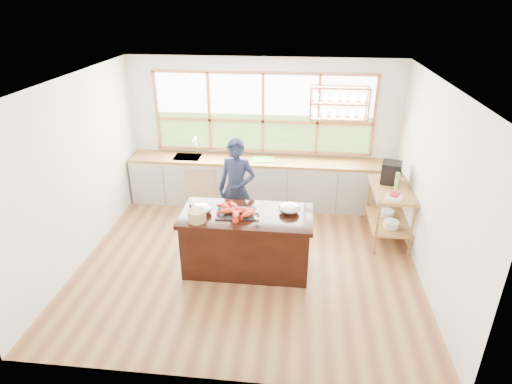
# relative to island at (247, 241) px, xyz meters

# --- Properties ---
(ground_plane) EXTENTS (5.00, 5.00, 0.00)m
(ground_plane) POSITION_rel_island_xyz_m (0.00, 0.20, -0.45)
(ground_plane) COLOR olive
(room_shell) EXTENTS (5.02, 4.52, 2.71)m
(room_shell) POSITION_rel_island_xyz_m (0.02, 0.71, 1.30)
(room_shell) COLOR silver
(room_shell) RESTS_ON ground_plane
(back_counter) EXTENTS (4.90, 0.63, 0.90)m
(back_counter) POSITION_rel_island_xyz_m (-0.02, 2.14, 0.00)
(back_counter) COLOR #A9A59F
(back_counter) RESTS_ON ground_plane
(right_shelf_unit) EXTENTS (0.62, 1.10, 0.90)m
(right_shelf_unit) POSITION_rel_island_xyz_m (2.19, 1.09, 0.15)
(right_shelf_unit) COLOR olive
(right_shelf_unit) RESTS_ON ground_plane
(island) EXTENTS (1.85, 0.90, 0.90)m
(island) POSITION_rel_island_xyz_m (0.00, 0.00, 0.00)
(island) COLOR black
(island) RESTS_ON ground_plane
(cook) EXTENTS (0.68, 0.51, 1.69)m
(cook) POSITION_rel_island_xyz_m (-0.28, 0.92, 0.39)
(cook) COLOR #192038
(cook) RESTS_ON ground_plane
(potted_plant) EXTENTS (0.18, 0.15, 0.30)m
(potted_plant) POSITION_rel_island_xyz_m (-0.57, 2.20, 0.59)
(potted_plant) COLOR slate
(potted_plant) RESTS_ON back_counter
(cutting_board) EXTENTS (0.44, 0.36, 0.01)m
(cutting_board) POSITION_rel_island_xyz_m (0.04, 2.14, 0.45)
(cutting_board) COLOR #66C63F
(cutting_board) RESTS_ON back_counter
(espresso_machine) EXTENTS (0.37, 0.39, 0.34)m
(espresso_machine) POSITION_rel_island_xyz_m (2.19, 1.35, 0.62)
(espresso_machine) COLOR black
(espresso_machine) RESTS_ON right_shelf_unit
(wine_bottle) EXTENTS (0.07, 0.07, 0.28)m
(wine_bottle) POSITION_rel_island_xyz_m (2.24, 1.10, 0.58)
(wine_bottle) COLOR #8EA658
(wine_bottle) RESTS_ON right_shelf_unit
(fruit_bowl) EXTENTS (0.25, 0.25, 0.11)m
(fruit_bowl) POSITION_rel_island_xyz_m (2.14, 0.73, 0.49)
(fruit_bowl) COLOR silver
(fruit_bowl) RESTS_ON right_shelf_unit
(slate_board) EXTENTS (0.58, 0.44, 0.02)m
(slate_board) POSITION_rel_island_xyz_m (-0.14, -0.01, 0.45)
(slate_board) COLOR black
(slate_board) RESTS_ON island
(lobster_pile) EXTENTS (0.55, 0.48, 0.08)m
(lobster_pile) POSITION_rel_island_xyz_m (-0.15, -0.02, 0.50)
(lobster_pile) COLOR red
(lobster_pile) RESTS_ON slate_board
(mixing_bowl_left) EXTENTS (0.30, 0.30, 0.14)m
(mixing_bowl_left) POSITION_rel_island_xyz_m (-0.64, -0.04, 0.51)
(mixing_bowl_left) COLOR #BABCC1
(mixing_bowl_left) RESTS_ON island
(mixing_bowl_right) EXTENTS (0.30, 0.30, 0.15)m
(mixing_bowl_right) POSITION_rel_island_xyz_m (0.59, 0.11, 0.51)
(mixing_bowl_right) COLOR #BABCC1
(mixing_bowl_right) RESTS_ON island
(wine_glass) EXTENTS (0.08, 0.08, 0.22)m
(wine_glass) POSITION_rel_island_xyz_m (0.18, -0.34, 0.61)
(wine_glass) COLOR silver
(wine_glass) RESTS_ON island
(wicker_basket) EXTENTS (0.25, 0.25, 0.16)m
(wicker_basket) POSITION_rel_island_xyz_m (-0.64, -0.27, 0.52)
(wicker_basket) COLOR tan
(wicker_basket) RESTS_ON island
(parchment_roll) EXTENTS (0.22, 0.30, 0.08)m
(parchment_roll) POSITION_rel_island_xyz_m (-0.78, 0.12, 0.49)
(parchment_roll) COLOR white
(parchment_roll) RESTS_ON island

